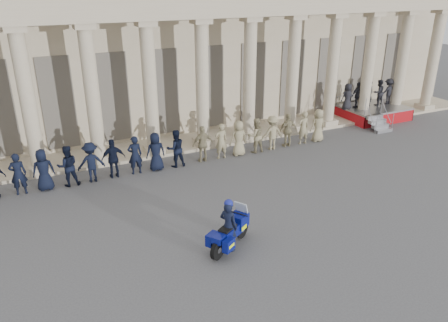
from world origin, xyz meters
TOP-DOWN VIEW (x-y plane):
  - ground at (0.00, 0.00)m, footprint 90.00×90.00m
  - building at (-0.00, 14.74)m, footprint 40.00×12.50m
  - officer_rank at (-4.25, 6.24)m, footprint 22.74×0.66m
  - reviewing_stand at (12.70, 8.11)m, footprint 4.76×3.75m
  - motorcycle at (-1.43, -0.71)m, footprint 1.83×1.41m
  - rider at (-1.53, -0.77)m, footprint 0.67×0.73m

SIDE VIEW (x-z plane):
  - ground at x=0.00m, z-range 0.00..0.00m
  - motorcycle at x=-1.43m, z-range -0.09..1.25m
  - officer_rank at x=-4.25m, z-range 0.00..1.74m
  - rider at x=-1.53m, z-range -0.01..1.77m
  - reviewing_stand at x=12.70m, z-range 0.11..2.44m
  - building at x=0.00m, z-range 0.02..9.02m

